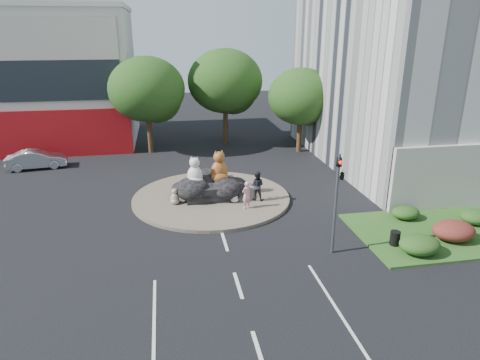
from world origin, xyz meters
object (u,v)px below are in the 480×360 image
(kitten_calico, at_px, (175,196))
(pedestrian_dark, at_px, (257,186))
(kitten_white, at_px, (234,195))
(pedestrian_pink, at_px, (246,195))
(cat_white, at_px, (195,171))
(parked_car, at_px, (37,159))
(litter_bin, at_px, (395,238))
(cat_tabby, at_px, (219,166))

(kitten_calico, xyz_separation_m, pedestrian_dark, (5.07, -0.29, 0.43))
(kitten_white, bearing_deg, pedestrian_pink, -105.96)
(cat_white, xyz_separation_m, parked_car, (-11.67, 9.04, -1.30))
(kitten_white, relative_size, pedestrian_pink, 0.55)
(kitten_white, height_order, pedestrian_pink, pedestrian_pink)
(pedestrian_pink, relative_size, parked_car, 0.38)
(kitten_white, xyz_separation_m, parked_car, (-13.98, 10.08, 0.07))
(cat_white, height_order, litter_bin, cat_white)
(kitten_calico, relative_size, litter_bin, 1.41)
(cat_white, xyz_separation_m, kitten_white, (2.31, -1.03, -1.37))
(kitten_calico, bearing_deg, kitten_white, 15.20)
(cat_tabby, bearing_deg, cat_white, -179.40)
(litter_bin, bearing_deg, parked_car, 141.20)
(pedestrian_dark, relative_size, parked_car, 0.42)
(kitten_calico, distance_m, pedestrian_dark, 5.10)
(pedestrian_pink, relative_size, litter_bin, 2.30)
(kitten_white, bearing_deg, litter_bin, -87.01)
(kitten_white, bearing_deg, kitten_calico, 131.07)
(pedestrian_pink, xyz_separation_m, litter_bin, (6.44, -5.71, -0.55))
(litter_bin, bearing_deg, kitten_white, 135.85)
(cat_tabby, height_order, litter_bin, cat_tabby)
(kitten_white, height_order, parked_car, parked_car)
(kitten_calico, bearing_deg, cat_white, 47.27)
(parked_car, xyz_separation_m, litter_bin, (20.96, -16.85, -0.25))
(kitten_calico, height_order, pedestrian_pink, pedestrian_pink)
(kitten_calico, bearing_deg, litter_bin, -12.73)
(kitten_white, distance_m, litter_bin, 9.73)
(cat_tabby, relative_size, pedestrian_pink, 1.26)
(cat_white, relative_size, litter_bin, 2.57)
(kitten_white, height_order, pedestrian_dark, pedestrian_dark)
(kitten_calico, bearing_deg, pedestrian_dark, 18.04)
(kitten_white, bearing_deg, cat_white, 113.07)
(cat_tabby, xyz_separation_m, kitten_white, (0.75, -1.36, -1.49))
(pedestrian_pink, bearing_deg, kitten_white, -91.96)
(pedestrian_dark, bearing_deg, pedestrian_pink, 76.82)
(cat_white, bearing_deg, kitten_white, 0.45)
(cat_tabby, distance_m, litter_bin, 11.34)
(litter_bin, bearing_deg, pedestrian_dark, 128.90)
(parked_car, bearing_deg, pedestrian_dark, -131.29)
(parked_car, distance_m, litter_bin, 26.89)
(litter_bin, bearing_deg, cat_tabby, 133.53)
(cat_tabby, bearing_deg, pedestrian_pink, -73.13)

